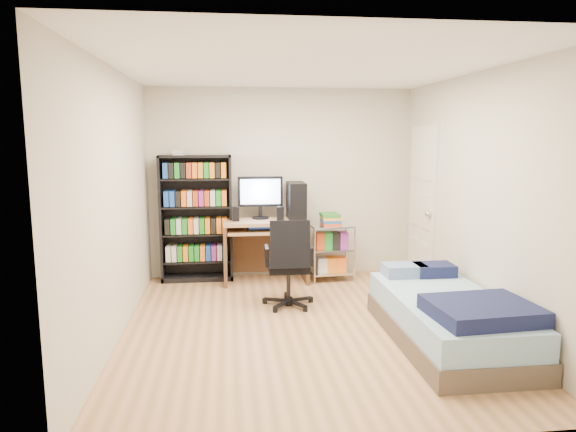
{
  "coord_description": "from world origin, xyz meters",
  "views": [
    {
      "loc": [
        -0.72,
        -4.82,
        1.87
      ],
      "look_at": [
        -0.1,
        0.4,
        1.05
      ],
      "focal_mm": 32.0,
      "sensor_mm": 36.0,
      "label": 1
    }
  ],
  "objects": [
    {
      "name": "room",
      "position": [
        0.0,
        0.0,
        1.25
      ],
      "size": [
        3.58,
        4.08,
        2.58
      ],
      "color": "tan",
      "rests_on": "ground"
    },
    {
      "name": "media_shelf",
      "position": [
        -1.13,
        1.84,
        0.84
      ],
      "size": [
        0.92,
        0.31,
        1.7
      ],
      "color": "black",
      "rests_on": "room"
    },
    {
      "name": "computer_desk",
      "position": [
        -0.14,
        1.73,
        0.73
      ],
      "size": [
        1.08,
        0.62,
        1.36
      ],
      "color": "#9F7A51",
      "rests_on": "room"
    },
    {
      "name": "office_chair",
      "position": [
        -0.07,
        0.62,
        0.32
      ],
      "size": [
        0.61,
        0.61,
        0.99
      ],
      "rotation": [
        0.0,
        0.0,
        -0.03
      ],
      "color": "black",
      "rests_on": "room"
    },
    {
      "name": "wire_cart",
      "position": [
        0.61,
        1.64,
        0.59
      ],
      "size": [
        0.58,
        0.44,
        0.9
      ],
      "rotation": [
        0.0,
        0.0,
        0.08
      ],
      "color": "silver",
      "rests_on": "room"
    },
    {
      "name": "bed",
      "position": [
        1.26,
        -0.56,
        0.24
      ],
      "size": [
        0.96,
        1.91,
        0.54
      ],
      "color": "brown",
      "rests_on": "room"
    },
    {
      "name": "door",
      "position": [
        1.72,
        1.35,
        1.0
      ],
      "size": [
        0.12,
        0.8,
        2.0
      ],
      "color": "silver",
      "rests_on": "room"
    }
  ]
}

